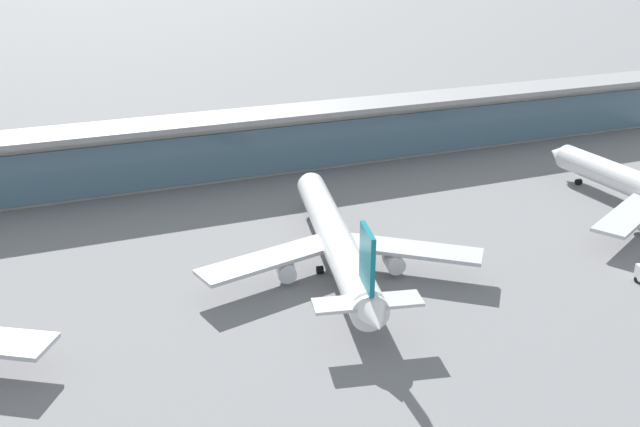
% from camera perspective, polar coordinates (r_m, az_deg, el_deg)
% --- Properties ---
extents(ground_plane, '(1200.00, 1200.00, 0.00)m').
position_cam_1_polar(ground_plane, '(111.67, 4.10, -7.44)').
color(ground_plane, slate).
extents(airliner_centre_stand, '(47.72, 63.01, 16.93)m').
position_cam_1_polar(airliner_centre_stand, '(120.68, 1.32, -2.18)').
color(airliner_centre_stand, white).
rests_on(airliner_centre_stand, ground).
extents(terminal_building, '(258.42, 12.80, 15.20)m').
position_cam_1_polar(terminal_building, '(167.97, -6.23, 5.72)').
color(terminal_building, '#B2ADA3').
rests_on(terminal_building, ground).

